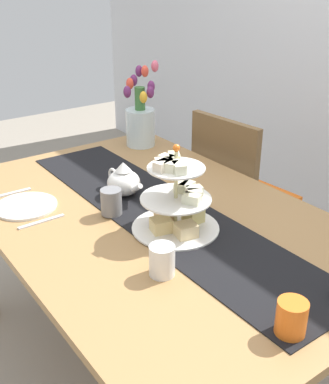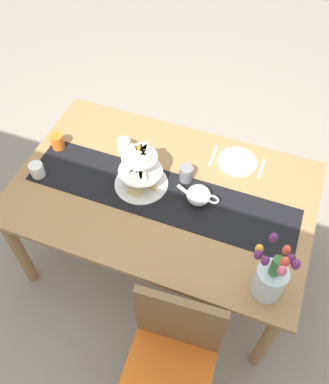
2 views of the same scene
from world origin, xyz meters
name	(u,v)px [view 1 (image 1 of 2)]	position (x,y,z in m)	size (l,w,h in m)	color
ground_plane	(156,368)	(0.00, 0.00, 0.00)	(8.00, 8.00, 0.00)	gray
dining_table	(154,237)	(0.00, 0.00, 0.65)	(1.66, 1.06, 0.74)	#A37747
chair_left	(237,191)	(-0.33, 0.76, 0.50)	(0.45, 0.45, 0.91)	brown
table_runner	(161,212)	(0.00, 0.03, 0.74)	(1.51, 0.34, 0.00)	black
tiered_cake_stand	(177,202)	(0.13, 0.00, 0.85)	(0.30, 0.30, 0.30)	beige
teapot	(124,181)	(-0.21, 0.00, 0.80)	(0.24, 0.13, 0.14)	white
tulip_vase	(141,120)	(-0.66, 0.38, 0.87)	(0.18, 0.23, 0.41)	silver
dinner_plate_left	(26,206)	(-0.33, -0.35, 0.75)	(0.23, 0.23, 0.01)	white
fork_left	(12,193)	(-0.48, -0.35, 0.75)	(0.02, 0.15, 0.01)	silver
knife_left	(42,222)	(-0.19, -0.35, 0.75)	(0.01, 0.17, 0.01)	silver
mug_grey	(111,202)	(-0.09, -0.12, 0.79)	(0.08, 0.08, 0.10)	slate
mug_white_text	(162,260)	(0.32, -0.19, 0.79)	(0.08, 0.08, 0.10)	white
mug_orange	(291,318)	(0.70, -0.09, 0.79)	(0.08, 0.08, 0.10)	orange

